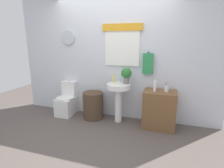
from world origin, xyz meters
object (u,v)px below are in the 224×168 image
at_px(potted_plant, 126,74).
at_px(toothbrush_cup, 167,89).
at_px(wooden_cabinet, 159,109).
at_px(lotion_bottle, 155,86).
at_px(soap_bottle, 114,78).
at_px(laundry_hamper, 93,105).
at_px(toilet, 67,102).
at_px(pedestal_sink, 119,94).

bearing_deg(potted_plant, toothbrush_cup, -2.91).
height_order(wooden_cabinet, potted_plant, potted_plant).
bearing_deg(wooden_cabinet, lotion_bottle, -159.34).
relative_size(wooden_cabinet, soap_bottle, 3.94).
bearing_deg(lotion_bottle, laundry_hamper, 178.22).
distance_m(toilet, soap_bottle, 1.27).
bearing_deg(lotion_bottle, wooden_cabinet, 20.66).
xyz_separation_m(laundry_hamper, wooden_cabinet, (1.39, 0.00, 0.07)).
bearing_deg(laundry_hamper, toothbrush_cup, 0.77).
bearing_deg(lotion_bottle, pedestal_sink, 176.79).
bearing_deg(toothbrush_cup, wooden_cabinet, -169.25).
xyz_separation_m(pedestal_sink, toothbrush_cup, (0.92, 0.02, 0.18)).
bearing_deg(wooden_cabinet, toilet, 179.02).
distance_m(pedestal_sink, lotion_bottle, 0.75).
bearing_deg(laundry_hamper, toilet, 176.96).
bearing_deg(lotion_bottle, soap_bottle, 173.83).
height_order(wooden_cabinet, lotion_bottle, lotion_bottle).
height_order(toilet, lotion_bottle, lotion_bottle).
height_order(toilet, soap_bottle, soap_bottle).
distance_m(pedestal_sink, soap_bottle, 0.33).
relative_size(toilet, soap_bottle, 4.13).
height_order(laundry_hamper, wooden_cabinet, wooden_cabinet).
bearing_deg(soap_bottle, wooden_cabinet, -3.05).
relative_size(laundry_hamper, lotion_bottle, 2.72).
distance_m(potted_plant, lotion_bottle, 0.61).
bearing_deg(potted_plant, wooden_cabinet, -5.05).
xyz_separation_m(toilet, lotion_bottle, (1.95, -0.08, 0.55)).
height_order(toilet, laundry_hamper, toilet).
distance_m(wooden_cabinet, soap_bottle, 1.09).
distance_m(soap_bottle, toothbrush_cup, 1.05).
bearing_deg(pedestal_sink, toothbrush_cup, 1.25).
xyz_separation_m(laundry_hamper, pedestal_sink, (0.57, -0.00, 0.31)).
bearing_deg(soap_bottle, potted_plant, 2.20).
distance_m(laundry_hamper, lotion_bottle, 1.40).
distance_m(laundry_hamper, pedestal_sink, 0.65).
xyz_separation_m(pedestal_sink, soap_bottle, (-0.12, 0.05, 0.31)).
distance_m(pedestal_sink, wooden_cabinet, 0.85).
distance_m(toilet, wooden_cabinet, 2.05).
distance_m(toilet, pedestal_sink, 1.27).
distance_m(laundry_hamper, potted_plant, 1.01).
bearing_deg(soap_bottle, lotion_bottle, -6.17).
xyz_separation_m(wooden_cabinet, lotion_bottle, (-0.11, -0.04, 0.47)).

